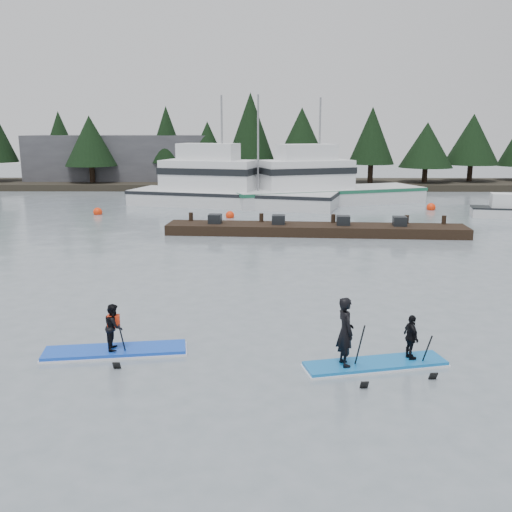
{
  "coord_description": "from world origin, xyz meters",
  "views": [
    {
      "loc": [
        0.19,
        -14.21,
        5.61
      ],
      "look_at": [
        0.0,
        6.0,
        1.1
      ],
      "focal_mm": 40.0,
      "sensor_mm": 36.0,
      "label": 1
    }
  ],
  "objects_px": {
    "fishing_boat_large": "(226,197)",
    "paddleboard_duo": "(370,345)",
    "fishing_boat_medium": "(322,195)",
    "paddleboard_solo": "(115,340)",
    "floating_dock": "(315,230)"
  },
  "relations": [
    {
      "from": "fishing_boat_large",
      "to": "floating_dock",
      "type": "distance_m",
      "value": 13.2
    },
    {
      "from": "fishing_boat_large",
      "to": "paddleboard_solo",
      "type": "xyz_separation_m",
      "value": [
        -1.1,
        -28.9,
        -0.3
      ]
    },
    {
      "from": "paddleboard_solo",
      "to": "paddleboard_duo",
      "type": "distance_m",
      "value": 6.4
    },
    {
      "from": "fishing_boat_medium",
      "to": "floating_dock",
      "type": "distance_m",
      "value": 13.37
    },
    {
      "from": "fishing_boat_large",
      "to": "floating_dock",
      "type": "height_order",
      "value": "fishing_boat_large"
    },
    {
      "from": "paddleboard_duo",
      "to": "floating_dock",
      "type": "bearing_deg",
      "value": 76.22
    },
    {
      "from": "fishing_boat_medium",
      "to": "paddleboard_duo",
      "type": "height_order",
      "value": "fishing_boat_medium"
    },
    {
      "from": "floating_dock",
      "to": "fishing_boat_large",
      "type": "bearing_deg",
      "value": 119.21
    },
    {
      "from": "fishing_boat_large",
      "to": "fishing_boat_medium",
      "type": "xyz_separation_m",
      "value": [
        7.29,
        1.28,
        -0.02
      ]
    },
    {
      "from": "fishing_boat_large",
      "to": "paddleboard_solo",
      "type": "height_order",
      "value": "fishing_boat_large"
    },
    {
      "from": "fishing_boat_large",
      "to": "paddleboard_duo",
      "type": "bearing_deg",
      "value": -64.22
    },
    {
      "from": "paddleboard_solo",
      "to": "fishing_boat_medium",
      "type": "bearing_deg",
      "value": 65.99
    },
    {
      "from": "fishing_boat_large",
      "to": "paddleboard_solo",
      "type": "relative_size",
      "value": 4.37
    },
    {
      "from": "fishing_boat_large",
      "to": "fishing_boat_medium",
      "type": "distance_m",
      "value": 7.41
    },
    {
      "from": "fishing_boat_large",
      "to": "paddleboard_duo",
      "type": "height_order",
      "value": "fishing_boat_large"
    }
  ]
}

